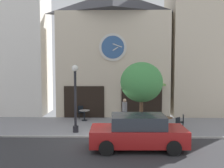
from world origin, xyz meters
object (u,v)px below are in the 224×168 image
(cafe_table_rightmost, at_px, (119,121))
(parked_car_red, at_px, (138,132))
(street_tree, at_px, (142,82))
(cafe_chair_under_awning, at_px, (155,119))
(cafe_chair_outer, at_px, (176,124))
(cafe_chair_by_entrance, at_px, (182,121))
(cafe_table_center_left, at_px, (84,113))
(cafe_chair_mid_row, at_px, (152,121))
(cafe_chair_facing_street, at_px, (81,111))
(street_lamp, at_px, (75,98))
(cafe_chair_curbside, at_px, (129,118))
(cafe_table_center_right, at_px, (167,121))
(pedestrian_grey, at_px, (125,111))
(cafe_chair_corner, at_px, (160,123))

(cafe_table_rightmost, height_order, parked_car_red, parked_car_red)
(street_tree, height_order, cafe_chair_under_awning, street_tree)
(cafe_chair_outer, bearing_deg, cafe_chair_by_entrance, 56.86)
(cafe_table_center_left, xyz_separation_m, cafe_chair_under_awning, (4.59, -1.83, 0.01))
(cafe_chair_mid_row, relative_size, parked_car_red, 0.21)
(cafe_chair_under_awning, bearing_deg, cafe_chair_facing_street, 152.77)
(street_lamp, height_order, cafe_chair_by_entrance, street_lamp)
(cafe_table_rightmost, bearing_deg, cafe_chair_curbside, 46.31)
(cafe_table_center_left, bearing_deg, cafe_table_center_right, -24.34)
(street_tree, distance_m, pedestrian_grey, 3.36)
(cafe_chair_curbside, relative_size, pedestrian_grey, 0.54)
(cafe_chair_under_awning, relative_size, pedestrian_grey, 0.54)
(parked_car_red, bearing_deg, cafe_chair_outer, 49.25)
(street_tree, distance_m, cafe_chair_by_entrance, 3.65)
(cafe_chair_by_entrance, bearing_deg, cafe_chair_mid_row, -179.52)
(cafe_chair_curbside, distance_m, pedestrian_grey, 0.82)
(cafe_chair_under_awning, xyz_separation_m, cafe_chair_curbside, (-1.59, 0.04, 0.00))
(cafe_chair_facing_street, relative_size, cafe_chair_outer, 1.00)
(cafe_chair_by_entrance, height_order, pedestrian_grey, pedestrian_grey)
(street_lamp, xyz_separation_m, cafe_chair_outer, (5.70, -0.02, -1.41))
(cafe_table_rightmost, distance_m, parked_car_red, 3.56)
(cafe_chair_under_awning, xyz_separation_m, pedestrian_grey, (-1.84, 0.75, 0.33))
(cafe_chair_outer, height_order, cafe_chair_by_entrance, same)
(cafe_chair_curbside, bearing_deg, street_lamp, -157.16)
(cafe_table_center_right, bearing_deg, cafe_chair_facing_street, 151.09)
(street_lamp, bearing_deg, cafe_chair_outer, -0.18)
(cafe_chair_under_awning, height_order, cafe_chair_curbside, same)
(cafe_table_center_left, relative_size, parked_car_red, 0.17)
(cafe_table_center_left, height_order, cafe_chair_outer, cafe_chair_outer)
(cafe_table_center_left, distance_m, cafe_chair_under_awning, 4.94)
(street_tree, bearing_deg, cafe_chair_corner, 31.45)
(street_tree, distance_m, cafe_table_rightmost, 2.91)
(cafe_chair_outer, bearing_deg, cafe_table_center_left, 150.99)
(cafe_table_rightmost, bearing_deg, cafe_chair_mid_row, 0.37)
(cafe_chair_outer, height_order, cafe_chair_under_awning, same)
(cafe_chair_facing_street, bearing_deg, pedestrian_grey, -30.07)
(cafe_table_center_left, xyz_separation_m, cafe_table_rightmost, (2.39, -2.41, 0.00))
(street_lamp, height_order, parked_car_red, street_lamp)
(cafe_chair_outer, height_order, pedestrian_grey, pedestrian_grey)
(cafe_table_center_right, relative_size, parked_car_red, 0.17)
(cafe_chair_corner, height_order, parked_car_red, parked_car_red)
(cafe_chair_facing_street, bearing_deg, street_lamp, -86.14)
(cafe_chair_by_entrance, bearing_deg, cafe_table_center_right, 177.58)
(street_lamp, bearing_deg, cafe_chair_curbside, 22.84)
(cafe_table_center_right, relative_size, cafe_chair_outer, 0.81)
(cafe_chair_corner, bearing_deg, cafe_chair_under_awning, 94.86)
(cafe_chair_facing_street, distance_m, cafe_chair_corner, 6.23)
(parked_car_red, bearing_deg, cafe_chair_under_awning, 71.33)
(pedestrian_grey, relative_size, parked_car_red, 0.39)
(street_lamp, relative_size, pedestrian_grey, 2.29)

